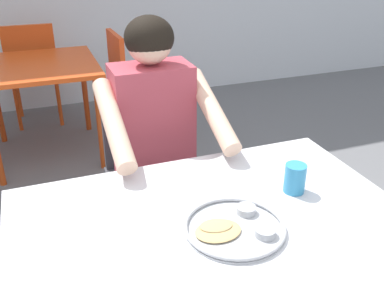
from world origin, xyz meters
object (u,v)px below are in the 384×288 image
object	(u,v)px
thali_tray	(235,227)
table_background_red	(39,76)
chair_foreground	(148,166)
table_foreground	(214,239)
chair_red_far	(33,68)
drinking_cup	(295,177)
chair_red_right	(130,79)
diner_foreground	(159,138)

from	to	relation	value
thali_tray	table_background_red	world-z (taller)	thali_tray
thali_tray	chair_foreground	distance (m)	0.93
table_foreground	chair_red_far	size ratio (longest dim) A/B	1.41
thali_tray	table_background_red	distance (m)	2.29
table_foreground	table_background_red	xyz separation A→B (m)	(-0.42, 2.18, -0.05)
drinking_cup	chair_red_right	world-z (taller)	chair_red_right
chair_foreground	chair_red_right	size ratio (longest dim) A/B	0.96
chair_red_far	thali_tray	bearing A→B (deg)	-80.21
table_foreground	chair_red_far	bearing A→B (deg)	99.19
chair_foreground	chair_red_far	xyz separation A→B (m)	(-0.46, 1.97, 0.01)
table_background_red	chair_red_right	size ratio (longest dim) A/B	0.97
table_foreground	chair_red_right	distance (m)	2.24
chair_red_right	table_background_red	bearing A→B (deg)	-176.51
drinking_cup	chair_foreground	xyz separation A→B (m)	(-0.32, 0.77, -0.29)
chair_foreground	chair_red_right	world-z (taller)	chair_red_right
chair_foreground	diner_foreground	distance (m)	0.33
diner_foreground	chair_red_right	world-z (taller)	diner_foreground
thali_tray	chair_foreground	xyz separation A→B (m)	(-0.04, 0.90, -0.25)
drinking_cup	chair_red_right	size ratio (longest dim) A/B	0.12
thali_tray	drinking_cup	bearing A→B (deg)	24.09
thali_tray	chair_foreground	world-z (taller)	chair_foreground
thali_tray	chair_red_right	distance (m)	2.30
diner_foreground	chair_red_right	bearing A→B (deg)	81.58
chair_red_far	table_background_red	bearing A→B (deg)	-86.87
table_foreground	chair_foreground	xyz separation A→B (m)	(0.01, 0.84, -0.17)
table_foreground	thali_tray	bearing A→B (deg)	-56.42
chair_foreground	diner_foreground	bearing A→B (deg)	-89.78
table_foreground	thali_tray	distance (m)	0.11
diner_foreground	chair_red_far	xyz separation A→B (m)	(-0.46, 2.18, -0.23)
drinking_cup	table_background_red	distance (m)	2.25
drinking_cup	chair_red_far	size ratio (longest dim) A/B	0.12
drinking_cup	chair_foreground	distance (m)	0.88
table_foreground	table_background_red	bearing A→B (deg)	100.89
diner_foreground	chair_red_right	xyz separation A→B (m)	(0.24, 1.60, -0.23)
chair_foreground	chair_red_far	world-z (taller)	chair_red_far
thali_tray	chair_red_right	world-z (taller)	chair_red_right
table_background_red	chair_red_right	bearing A→B (deg)	3.49
thali_tray	drinking_cup	size ratio (longest dim) A/B	3.00
diner_foreground	chair_foreground	bearing A→B (deg)	90.22
thali_tray	diner_foreground	size ratio (longest dim) A/B	0.25
table_foreground	drinking_cup	bearing A→B (deg)	11.47
table_background_red	chair_red_far	size ratio (longest dim) A/B	0.96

